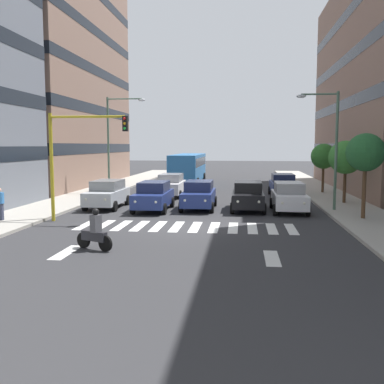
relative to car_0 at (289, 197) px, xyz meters
name	(u,v)px	position (x,y,z in m)	size (l,w,h in m)	color
ground_plane	(186,227)	(5.39, 5.48, -0.89)	(180.00, 180.00, 0.00)	#2D2D30
sidewalk_right	(5,222)	(14.53, 5.48, -0.81)	(3.47, 90.00, 0.15)	#9E998E
building_right_block_0	(40,73)	(22.13, -15.14, 9.86)	(11.76, 21.80, 21.49)	#846656
crosswalk_markings	(186,227)	(5.39, 5.48, -0.88)	(10.35, 2.80, 0.01)	silver
lane_arrow_0	(272,258)	(1.69, 10.98, -0.88)	(0.50, 2.20, 0.01)	silver
lane_arrow_1	(66,252)	(9.09, 10.98, -0.88)	(0.50, 2.20, 0.01)	silver
car_0	(289,197)	(0.00, 0.00, 0.00)	(2.02, 4.44, 1.72)	silver
car_1	(248,196)	(2.39, -0.33, 0.00)	(2.02, 4.44, 1.72)	black
car_2	(199,195)	(5.35, -0.49, 0.00)	(2.02, 4.44, 1.72)	navy
car_3	(154,196)	(7.99, 0.39, 0.00)	(2.02, 4.44, 1.72)	navy
car_4	(107,194)	(11.08, -0.38, 0.00)	(2.02, 4.44, 1.72)	#B2B7BC
car_row2_0	(283,185)	(-0.34, -7.73, 0.00)	(2.02, 4.44, 1.72)	navy
car_row2_1	(171,185)	(8.12, -6.82, 0.00)	(2.02, 4.44, 1.72)	silver
bus_behind_traffic	(188,166)	(7.99, -16.73, 0.97)	(2.78, 10.50, 3.00)	#286BAD
motorcycle_with_rider	(95,233)	(8.17, 10.48, -0.24)	(1.59, 0.80, 1.57)	black
traffic_light_gantry	(73,149)	(11.24, 4.61, 2.79)	(4.09, 0.36, 5.50)	#AD991E
street_lamp_left	(330,138)	(-2.24, -0.11, 3.39)	(2.41, 0.28, 6.78)	#4C6B56
street_lamp_right	(114,134)	(12.90, -8.29, 3.86)	(3.13, 0.28, 7.52)	#4C6B56
street_tree_0	(365,153)	(-3.47, 2.82, 2.61)	(1.94, 1.94, 4.35)	#513823
street_tree_1	(346,158)	(-3.91, -3.45, 2.21)	(2.17, 2.17, 4.04)	#513823
street_tree_2	(324,156)	(-3.66, -9.85, 2.11)	(1.99, 1.99, 3.86)	#513823
pedestrian_waiting	(0,203)	(14.75, 5.52, 0.11)	(0.36, 0.24, 1.63)	#2D3347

